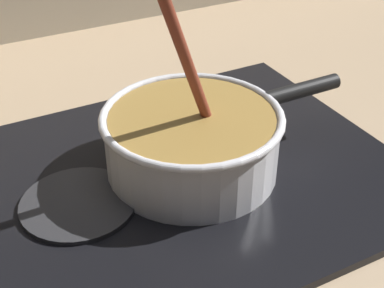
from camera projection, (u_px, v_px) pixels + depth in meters
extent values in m
cube|color=black|center=(192.00, 173.00, 0.76)|extent=(0.56, 0.48, 0.01)
torus|color=#592D0C|center=(192.00, 167.00, 0.76)|extent=(0.19, 0.19, 0.01)
cylinder|color=#262628|center=(78.00, 203.00, 0.70)|extent=(0.15, 0.15, 0.01)
cylinder|color=silver|center=(192.00, 144.00, 0.74)|extent=(0.23, 0.23, 0.08)
cylinder|color=olive|center=(192.00, 141.00, 0.73)|extent=(0.22, 0.22, 0.08)
torus|color=silver|center=(192.00, 117.00, 0.71)|extent=(0.24, 0.24, 0.01)
cylinder|color=black|center=(302.00, 90.00, 0.78)|extent=(0.12, 0.02, 0.02)
cylinder|color=beige|center=(239.00, 111.00, 0.74)|extent=(0.04, 0.04, 0.01)
cylinder|color=beige|center=(199.00, 127.00, 0.71)|extent=(0.04, 0.04, 0.01)
cylinder|color=#EDD88C|center=(197.00, 111.00, 0.74)|extent=(0.04, 0.04, 0.01)
cylinder|color=beige|center=(158.00, 102.00, 0.77)|extent=(0.03, 0.03, 0.01)
cylinder|color=#EDD88C|center=(218.00, 143.00, 0.68)|extent=(0.03, 0.03, 0.01)
cylinder|color=#EDD88C|center=(166.00, 137.00, 0.69)|extent=(0.03, 0.03, 0.01)
cylinder|color=maroon|center=(182.00, 48.00, 0.62)|extent=(0.12, 0.06, 0.26)
cube|color=brown|center=(209.00, 123.00, 0.73)|extent=(0.05, 0.04, 0.01)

